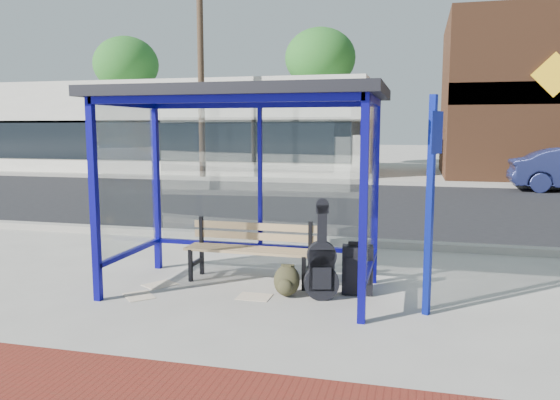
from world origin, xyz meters
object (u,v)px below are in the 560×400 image
(suitcase, at_px, (357,270))
(backpack, at_px, (287,281))
(guitar_bag, at_px, (322,265))
(bench, at_px, (251,247))

(suitcase, xyz_separation_m, backpack, (-0.79, -0.30, -0.12))
(guitar_bag, height_order, backpack, guitar_bag)
(guitar_bag, bearing_deg, backpack, 160.80)
(guitar_bag, relative_size, backpack, 2.98)
(bench, xyz_separation_m, guitar_bag, (1.01, -0.56, -0.04))
(bench, height_order, suitcase, bench)
(bench, distance_m, guitar_bag, 1.16)
(backpack, bearing_deg, bench, 133.48)
(bench, bearing_deg, guitar_bag, -27.90)
(guitar_bag, distance_m, backpack, 0.48)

